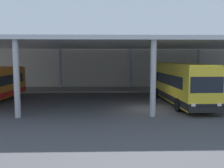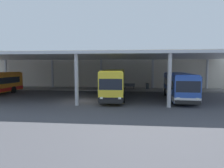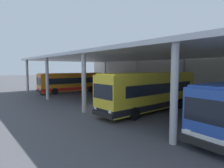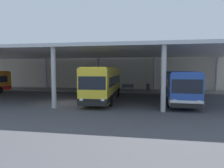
# 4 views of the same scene
# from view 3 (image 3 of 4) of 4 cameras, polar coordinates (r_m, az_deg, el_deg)

# --- Properties ---
(ground_plane) EXTENTS (200.00, 200.00, 0.00)m
(ground_plane) POSITION_cam_3_polar(r_m,az_deg,el_deg) (19.07, -1.67, -7.30)
(ground_plane) COLOR #47474C
(platform_kerb) EXTENTS (42.00, 4.50, 0.18)m
(platform_kerb) POSITION_cam_3_polar(r_m,az_deg,el_deg) (27.61, 18.33, -3.59)
(platform_kerb) COLOR gray
(platform_kerb) RESTS_ON ground
(station_building_facade) EXTENTS (48.00, 1.60, 7.07)m
(station_building_facade) POSITION_cam_3_polar(r_m,az_deg,el_deg) (30.11, 21.92, 3.56)
(station_building_facade) COLOR beige
(station_building_facade) RESTS_ON ground
(canopy_shelter) EXTENTS (40.00, 17.00, 5.55)m
(canopy_shelter) POSITION_cam_3_polar(r_m,az_deg,el_deg) (22.41, 9.77, 8.03)
(canopy_shelter) COLOR silver
(canopy_shelter) RESTS_ON ground
(bus_nearest_bay) EXTENTS (3.20, 10.67, 3.17)m
(bus_nearest_bay) POSITION_cam_3_polar(r_m,az_deg,el_deg) (32.06, -11.89, 0.50)
(bus_nearest_bay) COLOR orange
(bus_nearest_bay) RESTS_ON ground
(bus_second_bay) EXTENTS (2.97, 11.40, 3.57)m
(bus_second_bay) POSITION_cam_3_polar(r_m,az_deg,el_deg) (18.11, 11.43, -2.14)
(bus_second_bay) COLOR yellow
(bus_second_bay) RESTS_ON ground
(bench_waiting) EXTENTS (1.80, 0.45, 0.92)m
(bench_waiting) POSITION_cam_3_polar(r_m,az_deg,el_deg) (25.16, 28.38, -3.40)
(bench_waiting) COLOR #4C515B
(bench_waiting) RESTS_ON platform_kerb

